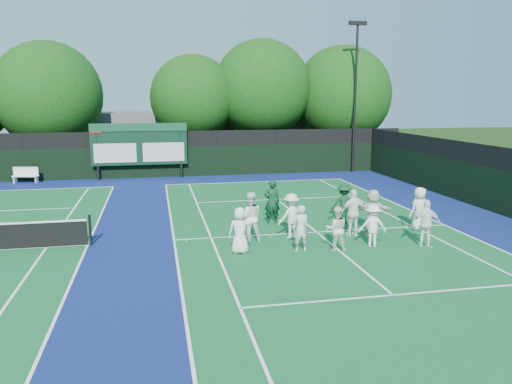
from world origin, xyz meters
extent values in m
plane|color=#17320D|center=(0.00, 0.00, 0.00)|extent=(120.00, 120.00, 0.00)
cube|color=navy|center=(-6.00, 1.00, 0.00)|extent=(34.00, 32.00, 0.01)
cube|color=#135D2D|center=(0.00, 1.00, 0.01)|extent=(10.97, 23.77, 0.00)
cube|color=white|center=(0.00, 12.88, 0.01)|extent=(10.97, 0.08, 0.00)
cube|color=white|center=(-5.49, 1.00, 0.01)|extent=(0.08, 23.77, 0.00)
cube|color=white|center=(5.49, 1.00, 0.01)|extent=(0.08, 23.77, 0.00)
cube|color=white|center=(-4.12, 1.00, 0.01)|extent=(0.08, 23.77, 0.00)
cube|color=white|center=(4.12, 1.00, 0.01)|extent=(0.08, 23.77, 0.00)
cube|color=white|center=(0.00, -5.40, 0.01)|extent=(8.23, 0.08, 0.00)
cube|color=white|center=(0.00, 7.40, 0.01)|extent=(8.23, 0.08, 0.00)
cube|color=white|center=(0.00, 1.00, 0.01)|extent=(0.08, 12.80, 0.00)
cube|color=white|center=(-14.00, 12.88, 0.01)|extent=(10.97, 0.08, 0.00)
cube|color=white|center=(-8.52, 1.00, 0.01)|extent=(0.08, 23.77, 0.00)
cube|color=white|center=(-9.88, 1.00, 0.01)|extent=(0.08, 23.77, 0.00)
cube|color=black|center=(-6.00, 16.00, 1.00)|extent=(34.00, 0.08, 2.00)
cube|color=black|center=(-6.00, 16.00, 2.50)|extent=(34.00, 0.05, 1.00)
cylinder|color=black|center=(-9.60, 15.60, 1.75)|extent=(0.16, 0.16, 3.50)
cylinder|color=black|center=(-4.40, 15.60, 1.75)|extent=(0.16, 0.16, 3.50)
cube|color=black|center=(-7.00, 15.60, 2.20)|extent=(6.00, 0.15, 2.60)
cube|color=#124028|center=(-7.00, 15.50, 3.30)|extent=(6.00, 0.05, 0.50)
cube|color=silver|center=(-8.50, 15.50, 1.70)|extent=(2.60, 0.04, 1.20)
cube|color=silver|center=(-5.50, 15.50, 1.70)|extent=(2.60, 0.04, 1.20)
cube|color=maroon|center=(-9.60, 15.50, 3.20)|extent=(0.70, 0.04, 0.50)
cube|color=slate|center=(-2.00, 24.00, 2.00)|extent=(18.00, 6.00, 4.00)
cylinder|color=black|center=(7.50, 15.70, 5.00)|extent=(0.16, 0.16, 10.00)
cube|color=black|center=(7.50, 15.70, 10.00)|extent=(1.20, 0.30, 0.25)
cylinder|color=black|center=(-8.40, 1.00, 0.55)|extent=(0.10, 0.10, 1.10)
cube|color=white|center=(-13.83, 15.30, 0.43)|extent=(1.60, 0.74, 0.06)
cube|color=white|center=(-13.83, 15.45, 0.72)|extent=(1.52, 0.40, 0.51)
cube|color=white|center=(-14.45, 15.30, 0.21)|extent=(0.14, 0.36, 0.41)
cube|color=white|center=(-13.21, 15.30, 0.21)|extent=(0.14, 0.36, 0.41)
cylinder|color=black|center=(-12.97, 19.50, 1.31)|extent=(0.44, 0.44, 2.61)
sphere|color=#0E3C0D|center=(-12.97, 19.50, 5.30)|extent=(7.18, 7.18, 7.18)
sphere|color=#0E3C0D|center=(-12.37, 19.80, 4.58)|extent=(5.02, 5.02, 5.02)
cylinder|color=black|center=(-3.22, 19.50, 1.42)|extent=(0.44, 0.44, 2.83)
sphere|color=#0E3C0D|center=(-3.22, 19.50, 5.12)|extent=(6.09, 6.09, 6.09)
sphere|color=#0E3C0D|center=(-2.62, 19.80, 4.51)|extent=(4.26, 4.26, 4.26)
cylinder|color=black|center=(1.82, 19.50, 1.53)|extent=(0.44, 0.44, 3.06)
sphere|color=#0E3C0D|center=(1.82, 19.50, 5.75)|extent=(7.16, 7.16, 7.16)
sphere|color=#0E3C0D|center=(2.42, 19.80, 5.03)|extent=(5.01, 5.01, 5.01)
cylinder|color=black|center=(8.03, 19.50, 1.28)|extent=(0.44, 0.44, 2.55)
sphere|color=#0E3C0D|center=(8.03, 19.50, 5.31)|extent=(7.36, 7.36, 7.36)
sphere|color=#0E3C0D|center=(8.63, 19.80, 4.58)|extent=(5.15, 5.15, 5.15)
sphere|color=#CAE81B|center=(-1.95, 0.57, 0.03)|extent=(0.07, 0.07, 0.07)
sphere|color=#CAE81B|center=(0.46, 1.13, 0.03)|extent=(0.07, 0.07, 0.07)
sphere|color=#CAE81B|center=(1.51, 0.56, 0.03)|extent=(0.07, 0.07, 0.07)
sphere|color=#CAE81B|center=(-5.05, 0.67, 0.03)|extent=(0.07, 0.07, 0.07)
sphere|color=#CAE81B|center=(-1.00, 2.98, 0.03)|extent=(0.07, 0.07, 0.07)
sphere|color=#CAE81B|center=(3.27, -1.78, 0.03)|extent=(0.07, 0.07, 0.07)
imported|color=white|center=(-3.36, -0.99, 0.79)|extent=(0.83, 0.60, 1.58)
imported|color=silver|center=(-1.31, -1.19, 0.80)|extent=(0.59, 0.39, 1.61)
imported|color=white|center=(-0.09, -1.36, 0.77)|extent=(0.85, 0.72, 1.54)
imported|color=white|center=(1.33, -1.13, 0.75)|extent=(1.08, 0.78, 1.50)
imported|color=white|center=(3.14, -1.55, 0.84)|extent=(1.05, 0.66, 1.67)
imported|color=white|center=(-2.77, 0.31, 0.92)|extent=(0.94, 0.76, 1.83)
imported|color=white|center=(-1.18, 0.49, 0.84)|extent=(1.24, 0.96, 1.68)
imported|color=white|center=(1.19, 0.26, 0.90)|extent=(1.06, 0.46, 1.80)
imported|color=silver|center=(2.06, 0.50, 0.86)|extent=(1.64, 0.71, 1.72)
imported|color=white|center=(4.06, 0.55, 0.86)|extent=(0.95, 0.75, 1.71)
imported|color=#0E361E|center=(-1.38, 2.74, 0.92)|extent=(0.70, 0.49, 1.84)
imported|color=#103B1D|center=(1.54, 2.17, 0.83)|extent=(1.12, 0.70, 1.66)
camera|label=1|loc=(-6.05, -16.89, 5.18)|focal=35.00mm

